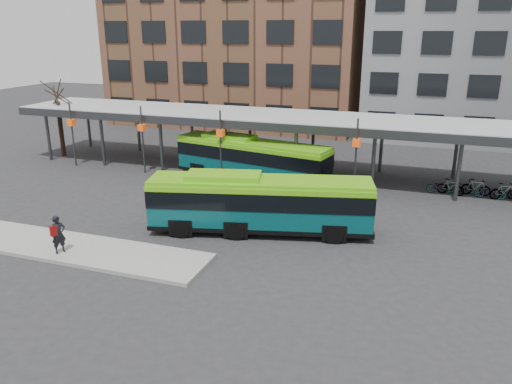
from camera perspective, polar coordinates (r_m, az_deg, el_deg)
name	(u,v)px	position (r m, az deg, el deg)	size (l,w,h in m)	color
ground	(201,240)	(24.81, -6.33, -5.51)	(120.00, 120.00, 0.00)	#28282B
boarding_island	(68,247)	(25.30, -20.71, -5.93)	(14.00, 3.00, 0.18)	gray
canopy	(277,119)	(35.29, 2.39, 8.36)	(40.00, 6.53, 4.80)	#999B9E
tree	(61,126)	(43.49, -21.44, 7.02)	(1.64, 1.64, 5.60)	black
building_brick	(241,18)	(56.12, -1.78, 19.28)	(26.00, 14.00, 22.00)	brown
building_grey	(509,28)	(52.77, 26.91, 16.41)	(24.00, 14.00, 20.00)	slate
bus_front	(259,202)	(25.11, 0.38, -1.18)	(11.37, 4.96, 3.07)	#06464A
bus_rear	(252,158)	(33.88, -0.52, 3.91)	(11.17, 4.39, 3.01)	#06464A
pedestrian	(58,234)	(24.31, -21.67, -4.50)	(0.69, 0.77, 1.77)	black
bike_rack	(490,189)	(33.94, 25.13, 0.27)	(7.18, 1.70, 1.06)	slate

